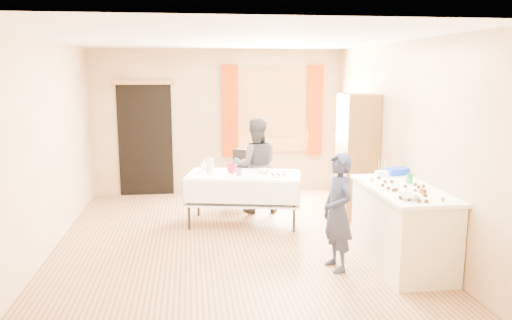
{
  "coord_description": "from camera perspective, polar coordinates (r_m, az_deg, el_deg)",
  "views": [
    {
      "loc": [
        -0.51,
        -6.29,
        2.22
      ],
      "look_at": [
        0.33,
        0.0,
        1.08
      ],
      "focal_mm": 35.0,
      "sensor_mm": 36.0,
      "label": 1
    }
  ],
  "objects": [
    {
      "name": "floor",
      "position": [
        6.69,
        -2.84,
        -9.31
      ],
      "size": [
        4.5,
        5.5,
        0.02
      ],
      "primitive_type": "cube",
      "color": "#9E7047",
      "rests_on": "ground"
    },
    {
      "name": "ceiling",
      "position": [
        6.32,
        -3.06,
        13.71
      ],
      "size": [
        4.5,
        5.5,
        0.02
      ],
      "primitive_type": "cube",
      "color": "white",
      "rests_on": "floor"
    },
    {
      "name": "wall_back",
      "position": [
        9.11,
        -4.38,
        4.35
      ],
      "size": [
        4.5,
        0.02,
        2.6
      ],
      "primitive_type": "cube",
      "color": "tan",
      "rests_on": "floor"
    },
    {
      "name": "wall_front",
      "position": [
        3.68,
        0.6,
        -4.29
      ],
      "size": [
        4.5,
        0.02,
        2.6
      ],
      "primitive_type": "cube",
      "color": "tan",
      "rests_on": "floor"
    },
    {
      "name": "wall_left",
      "position": [
        6.59,
        -22.94,
        1.35
      ],
      "size": [
        0.02,
        5.5,
        2.6
      ],
      "primitive_type": "cube",
      "color": "tan",
      "rests_on": "floor"
    },
    {
      "name": "wall_right",
      "position": [
        6.93,
        16.03,
        2.15
      ],
      "size": [
        0.02,
        5.5,
        2.6
      ],
      "primitive_type": "cube",
      "color": "tan",
      "rests_on": "floor"
    },
    {
      "name": "window_frame",
      "position": [
        9.16,
        1.91,
        5.66
      ],
      "size": [
        1.32,
        0.06,
        1.52
      ],
      "primitive_type": "cube",
      "color": "olive",
      "rests_on": "wall_back"
    },
    {
      "name": "window_pane",
      "position": [
        9.14,
        1.92,
        5.65
      ],
      "size": [
        1.2,
        0.02,
        1.4
      ],
      "primitive_type": "cube",
      "color": "white",
      "rests_on": "wall_back"
    },
    {
      "name": "curtain_left",
      "position": [
        9.01,
        -2.96,
        5.58
      ],
      "size": [
        0.28,
        0.06,
        1.65
      ],
      "primitive_type": "cube",
      "color": "#A82C00",
      "rests_on": "wall_back"
    },
    {
      "name": "curtain_right",
      "position": [
        9.27,
        6.74,
        5.65
      ],
      "size": [
        0.28,
        0.06,
        1.65
      ],
      "primitive_type": "cube",
      "color": "#A82C00",
      "rests_on": "wall_back"
    },
    {
      "name": "doorway",
      "position": [
        9.13,
        -12.52,
        2.26
      ],
      "size": [
        0.95,
        0.04,
        2.0
      ],
      "primitive_type": "cube",
      "color": "black",
      "rests_on": "floor"
    },
    {
      "name": "door_lintel",
      "position": [
        9.02,
        -12.78,
        8.66
      ],
      "size": [
        1.05,
        0.06,
        0.08
      ],
      "primitive_type": "cube",
      "color": "olive",
      "rests_on": "wall_back"
    },
    {
      "name": "cabinet",
      "position": [
        7.69,
        11.48,
        0.39
      ],
      "size": [
        0.5,
        0.6,
        1.88
      ],
      "primitive_type": "cube",
      "color": "brown",
      "rests_on": "floor"
    },
    {
      "name": "counter",
      "position": [
        6.04,
        16.33,
        -7.26
      ],
      "size": [
        0.75,
        1.58,
        0.91
      ],
      "color": "beige",
      "rests_on": "floor"
    },
    {
      "name": "party_table",
      "position": [
        7.29,
        -1.43,
        -3.92
      ],
      "size": [
        1.78,
        1.17,
        0.75
      ],
      "rotation": [
        0.0,
        0.0,
        -0.21
      ],
      "color": "black",
      "rests_on": "floor"
    },
    {
      "name": "chair",
      "position": [
        8.26,
        -1.7,
        -3.42
      ],
      "size": [
        0.51,
        0.51,
        0.93
      ],
      "rotation": [
        0.0,
        0.0,
        -0.42
      ],
      "color": "black",
      "rests_on": "floor"
    },
    {
      "name": "girl",
      "position": [
        5.66,
        9.33,
        -5.89
      ],
      "size": [
        0.61,
        0.51,
        1.33
      ],
      "primitive_type": "imported",
      "rotation": [
        0.0,
        0.0,
        -1.37
      ],
      "color": "#1D223E",
      "rests_on": "floor"
    },
    {
      "name": "woman",
      "position": [
        7.87,
        -0.04,
        -0.6
      ],
      "size": [
        0.78,
        0.64,
        1.5
      ],
      "primitive_type": "imported",
      "rotation": [
        0.0,
        0.0,
        3.09
      ],
      "color": "black",
      "rests_on": "floor"
    },
    {
      "name": "soda_can",
      "position": [
        6.12,
        17.17,
        -2.05
      ],
      "size": [
        0.08,
        0.08,
        0.12
      ],
      "primitive_type": "cylinder",
      "rotation": [
        0.0,
        0.0,
        -0.15
      ],
      "color": "#0B9644",
      "rests_on": "counter"
    },
    {
      "name": "mixing_bowl",
      "position": [
        5.4,
        17.13,
        -4.0
      ],
      "size": [
        0.23,
        0.23,
        0.06
      ],
      "primitive_type": "imported",
      "rotation": [
        0.0,
        0.0,
        -0.01
      ],
      "color": "white",
      "rests_on": "counter"
    },
    {
      "name": "foam_block",
      "position": [
        6.4,
        14.17,
        -1.58
      ],
      "size": [
        0.15,
        0.11,
        0.08
      ],
      "primitive_type": "cube",
      "rotation": [
        0.0,
        0.0,
        -0.05
      ],
      "color": "white",
      "rests_on": "counter"
    },
    {
      "name": "blue_basket",
      "position": [
        6.63,
        15.77,
        -1.26
      ],
      "size": [
        0.34,
        0.28,
        0.08
      ],
      "primitive_type": "cube",
      "rotation": [
        0.0,
        0.0,
        0.29
      ],
      "color": "#0832D4",
      "rests_on": "counter"
    },
    {
      "name": "pitcher",
      "position": [
        7.15,
        -5.27,
        -0.83
      ],
      "size": [
        0.14,
        0.14,
        0.22
      ],
      "primitive_type": "cylinder",
      "rotation": [
        0.0,
        0.0,
        -0.27
      ],
      "color": "silver",
      "rests_on": "party_table"
    },
    {
      "name": "cup_red",
      "position": [
        7.29,
        -2.81,
        -0.98
      ],
      "size": [
        0.19,
        0.19,
        0.12
      ],
      "primitive_type": "imported",
      "rotation": [
        0.0,
        0.0,
        0.1
      ],
      "color": "#B7112B",
      "rests_on": "party_table"
    },
    {
      "name": "cup_rainbow",
      "position": [
        7.09,
        -1.99,
        -1.38
      ],
      "size": [
        0.18,
        0.18,
        0.1
      ],
      "primitive_type": "imported",
      "rotation": [
        0.0,
        0.0,
        -0.35
      ],
      "color": "red",
      "rests_on": "party_table"
    },
    {
      "name": "small_bowl",
      "position": [
        7.26,
        0.91,
        -1.27
      ],
      "size": [
        0.2,
        0.2,
        0.06
      ],
      "primitive_type": "imported",
      "rotation": [
        0.0,
        0.0,
        -0.03
      ],
      "color": "white",
      "rests_on": "party_table"
    },
    {
      "name": "pastry_tray",
      "position": [
        7.04,
        2.54,
        -1.8
      ],
      "size": [
        0.29,
        0.22,
        0.02
      ],
      "primitive_type": "cube",
      "rotation": [
        0.0,
        0.0,
        0.06
      ],
      "color": "white",
      "rests_on": "party_table"
    },
    {
      "name": "bottle",
      "position": [
        7.45,
        -5.95,
        -0.59
      ],
      "size": [
        0.12,
        0.12,
        0.17
      ],
      "primitive_type": "imported",
      "rotation": [
        0.0,
        0.0,
        -0.32
      ],
      "color": "white",
      "rests_on": "party_table"
    },
    {
      "name": "cake_balls",
      "position": [
        5.73,
        16.94,
        -3.28
      ],
      "size": [
        0.51,
        1.16,
        0.04
      ],
      "color": "#3F2314",
      "rests_on": "counter"
    }
  ]
}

